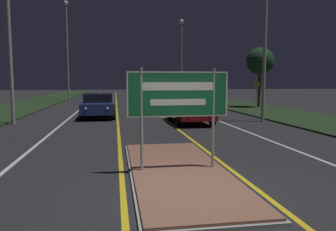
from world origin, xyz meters
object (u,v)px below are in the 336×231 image
Objects in this scene: streetlight_right_far at (181,48)px; streetlight_left_near at (8,2)px; streetlight_left_far at (67,41)px; car_receding_1 at (198,97)px; car_receding_0 at (190,109)px; car_receding_3 at (143,91)px; car_receding_2 at (149,93)px; car_approaching_0 at (99,105)px; streetlight_right_near at (265,26)px; warning_sign at (256,92)px; highway_sign at (178,98)px.

streetlight_left_near is at bearing -120.80° from streetlight_right_far.
streetlight_left_far is 2.51× the size of car_receding_1.
car_receding_0 is at bearing -106.45° from car_receding_1.
car_receding_0 is 30.22m from car_receding_3.
car_approaching_0 is at bearing -104.95° from car_receding_2.
streetlight_right_near is 1.92× the size of car_receding_1.
streetlight_left_far is at bearing 140.63° from warning_sign.
car_receding_3 is at bearing 101.35° from car_receding_1.
car_receding_2 is 15.75m from warning_sign.
warning_sign is (7.24, -13.98, 0.60)m from car_receding_2.
car_receding_2 is at bearing 85.47° from highway_sign.
streetlight_right_near is 30.92m from car_receding_3.
streetlight_left_near is at bearing -107.20° from car_receding_3.
car_receding_3 is 2.16× the size of warning_sign.
highway_sign is 0.54× the size of car_receding_0.
car_receding_0 is (9.06, -0.81, -5.34)m from streetlight_left_near.
car_receding_2 is 8.35m from car_receding_3.
highway_sign is 0.22× the size of streetlight_left_far.
streetlight_left_far reaches higher than streetlight_right_near.
car_receding_0 is at bearing -90.09° from car_receding_3.
warning_sign is at bearing 20.42° from car_approaching_0.
streetlight_left_near is (-6.63, 10.03, 4.26)m from highway_sign.
car_receding_2 is (-3.61, 9.55, -0.02)m from car_receding_1.
car_receding_3 is at bearing 79.55° from car_approaching_0.
car_receding_2 is (-4.00, 22.01, -4.34)m from streetlight_right_near.
streetlight_left_far is 14.03m from car_receding_3.
car_receding_2 is at bearing 3.68° from streetlight_left_far.
streetlight_right_far is at bearing 89.48° from streetlight_right_near.
car_receding_0 is at bearing -66.96° from streetlight_left_far.
car_approaching_0 is at bearing -159.58° from warning_sign.
warning_sign is (9.70, 17.11, -0.44)m from highway_sign.
car_receding_2 is at bearing 89.92° from car_receding_0.
streetlight_right_far is (0.21, 23.27, 1.10)m from streetlight_right_near.
streetlight_right_near reaches higher than car_receding_0.
highway_sign is 0.29× the size of streetlight_right_near.
streetlight_left_far is at bearing 144.76° from car_receding_1.
car_receding_3 is at bearing 44.48° from streetlight_left_far.
streetlight_right_near is 1.82× the size of car_receding_3.
car_approaching_0 is (4.15, 2.55, -5.31)m from streetlight_left_near.
streetlight_left_near is 4.09× the size of warning_sign.
highway_sign reaches higher than car_receding_1.
streetlight_left_near is at bearing -137.81° from car_receding_1.
streetlight_left_far is 23.88m from car_receding_0.
streetlight_left_near is at bearing 175.85° from streetlight_right_near.
streetlight_right_far is at bearing 101.23° from warning_sign.
car_receding_1 is at bearing -35.24° from streetlight_left_far.
car_receding_1 is (-0.61, -10.81, -5.42)m from streetlight_right_far.
car_receding_0 is at bearing 75.22° from highway_sign.
car_approaching_0 is (-8.94, 3.50, -4.34)m from streetlight_right_near.
streetlight_left_near is at bearing -156.55° from warning_sign.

